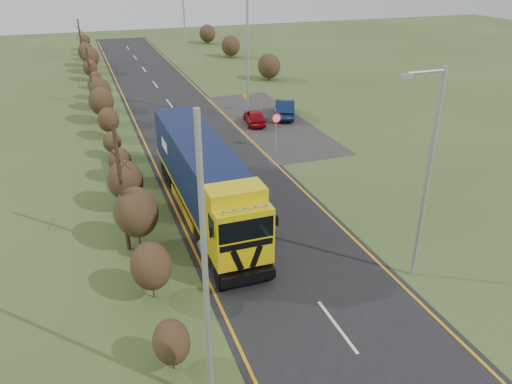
{
  "coord_description": "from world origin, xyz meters",
  "views": [
    {
      "loc": [
        -7.63,
        -16.48,
        12.28
      ],
      "look_at": [
        -0.55,
        3.22,
        2.3
      ],
      "focal_mm": 35.0,
      "sensor_mm": 36.0,
      "label": 1
    }
  ],
  "objects": [
    {
      "name": "car_red_hatchback",
      "position": [
        5.26,
        19.74,
        0.6
      ],
      "size": [
        1.93,
        3.68,
        1.19
      ],
      "primitive_type": "imported",
      "rotation": [
        0.0,
        0.0,
        2.99
      ],
      "color": "maroon",
      "rests_on": "ground"
    },
    {
      "name": "ground",
      "position": [
        0.0,
        0.0,
        0.0
      ],
      "size": [
        160.0,
        160.0,
        0.0
      ],
      "primitive_type": "plane",
      "color": "#374D21",
      "rests_on": "ground"
    },
    {
      "name": "car_blue_sedan",
      "position": [
        8.28,
        20.73,
        0.74
      ],
      "size": [
        3.2,
        4.77,
        1.49
      ],
      "primitive_type": "imported",
      "rotation": [
        0.0,
        0.0,
        2.74
      ],
      "color": "#0A1638",
      "rests_on": "ground"
    },
    {
      "name": "layby",
      "position": [
        6.5,
        20.0,
        0.01
      ],
      "size": [
        6.0,
        18.0,
        0.02
      ],
      "primitive_type": "cube",
      "color": "#2A2725",
      "rests_on": "ground"
    },
    {
      "name": "streetlight_far",
      "position": [
        4.72,
        42.34,
        4.9
      ],
      "size": [
        1.89,
        0.18,
        8.9
      ],
      "color": "#9DA1A2",
      "rests_on": "ground"
    },
    {
      "name": "lorry",
      "position": [
        -2.36,
        6.13,
        2.26
      ],
      "size": [
        2.78,
        14.28,
        3.98
      ],
      "rotation": [
        0.0,
        0.0,
        0.0
      ],
      "color": "black",
      "rests_on": "ground"
    },
    {
      "name": "streetlight_mid",
      "position": [
        5.08,
        21.2,
        5.6
      ],
      "size": [
        2.14,
        0.2,
        10.09
      ],
      "color": "#9DA1A2",
      "rests_on": "ground"
    },
    {
      "name": "speed_sign",
      "position": [
        4.71,
        13.79,
        1.89
      ],
      "size": [
        0.73,
        0.1,
        2.65
      ],
      "color": "#9DA1A2",
      "rests_on": "ground"
    },
    {
      "name": "road",
      "position": [
        0.0,
        10.0,
        0.01
      ],
      "size": [
        8.0,
        120.0,
        0.02
      ],
      "primitive_type": "cube",
      "color": "black",
      "rests_on": "ground"
    },
    {
      "name": "warning_board",
      "position": [
        5.8,
        23.49,
        1.01
      ],
      "size": [
        0.64,
        0.11,
        1.69
      ],
      "color": "#9DA1A2",
      "rests_on": "ground"
    },
    {
      "name": "left_pole",
      "position": [
        -5.2,
        -5.78,
        4.59
      ],
      "size": [
        0.16,
        0.16,
        9.18
      ],
      "primitive_type": "cylinder",
      "color": "#9DA1A2",
      "rests_on": "ground"
    },
    {
      "name": "lane_markings",
      "position": [
        0.0,
        9.69,
        0.03
      ],
      "size": [
        7.52,
        116.0,
        0.01
      ],
      "color": "orange",
      "rests_on": "road"
    },
    {
      "name": "streetlight_near",
      "position": [
        4.49,
        -2.12,
        4.82
      ],
      "size": [
        1.87,
        0.18,
        8.76
      ],
      "color": "#9DA1A2",
      "rests_on": "ground"
    },
    {
      "name": "hedgerow",
      "position": [
        -6.0,
        7.89,
        1.62
      ],
      "size": [
        2.24,
        102.04,
        6.05
      ],
      "color": "#311D15",
      "rests_on": "ground"
    }
  ]
}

